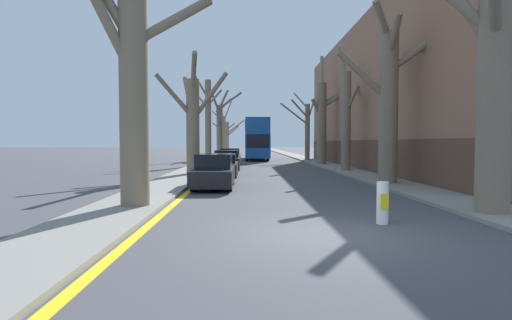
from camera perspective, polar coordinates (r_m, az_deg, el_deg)
name	(u,v)px	position (r m, az deg, el deg)	size (l,w,h in m)	color
ground_plane	(322,235)	(8.80, 9.46, -10.53)	(300.00, 300.00, 0.00)	#424247
sidewalk_left	(222,155)	(58.56, -4.90, 0.66)	(2.21, 120.00, 0.12)	gray
sidewalk_right	(293,155)	(58.85, 5.35, 0.67)	(2.21, 120.00, 0.12)	gray
building_facade_right	(417,98)	(32.94, 22.05, 8.18)	(10.08, 33.70, 10.66)	#93664C
kerb_line_stripe	(231,156)	(58.50, -3.65, 0.61)	(0.24, 120.00, 0.01)	yellow
street_tree_left_0	(133,81)	(12.50, -17.10, 10.80)	(3.82, 2.32, 7.94)	#7A6B56
street_tree_left_1	(193,120)	(24.14, -9.01, 5.72)	(4.15, 4.62, 6.85)	#7A6B56
street_tree_left_2	(208,119)	(35.71, -6.90, 5.82)	(3.03, 2.14, 7.80)	#7A6B56
street_tree_left_3	(220,126)	(47.31, -5.13, 4.81)	(3.73, 3.23, 8.11)	#7A6B56
street_tree_left_4	(224,132)	(58.84, -4.60, 3.96)	(3.37, 3.93, 7.93)	#7A6B56
street_tree_left_5	(228,136)	(70.62, -4.05, 3.46)	(5.16, 3.06, 5.90)	#7A6B56
street_tree_right_0	(496,85)	(12.43, 31.08, 9.19)	(3.78, 2.73, 6.45)	#7A6B56
street_tree_right_1	(389,99)	(19.56, 18.42, 8.27)	(4.79, 3.68, 8.15)	#7A6B56
street_tree_right_2	(347,117)	(27.60, 12.82, 5.96)	(2.04, 3.66, 8.60)	#7A6B56
street_tree_right_3	(323,118)	(35.84, 9.50, 5.87)	(3.64, 3.17, 9.98)	#7A6B56
street_tree_right_4	(306,128)	(42.94, 7.16, 4.62)	(4.08, 4.27, 7.51)	#7A6B56
double_decker_bus	(257,137)	(45.74, 0.08, 3.27)	(2.59, 11.35, 4.54)	#19519E
parked_car_0	(214,172)	(17.56, -6.01, -1.69)	(1.70, 4.35, 1.48)	black
parked_car_1	(222,165)	(23.54, -4.82, -0.79)	(1.78, 4.30, 1.29)	black
parked_car_2	(227,160)	(28.88, -4.18, -0.07)	(1.89, 4.05, 1.41)	black
parked_car_3	(230,157)	(34.57, -3.72, 0.40)	(1.79, 4.06, 1.46)	olive
traffic_bollard	(382,203)	(10.22, 17.62, -5.85)	(0.28, 0.30, 1.03)	white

